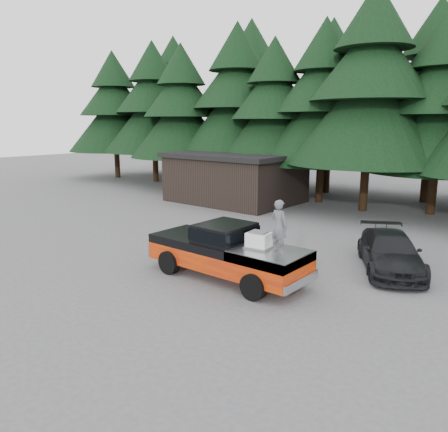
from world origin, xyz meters
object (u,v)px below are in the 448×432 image
Objects in this scene: parked_car at (390,252)px; pickup_truck at (227,259)px; man_on_bed at (279,226)px; utility_building at (235,177)px; air_compressor at (259,241)px.

pickup_truck is at bearing -161.91° from parked_car.
pickup_truck is 2.56m from man_on_bed.
pickup_truck is 0.71× the size of utility_building.
air_compressor is 0.43× the size of man_on_bed.
pickup_truck is at bearing 171.87° from air_compressor.
parked_car reaches higher than pickup_truck.
man_on_bed is 0.35× the size of parked_car.
parked_car is at bearing -103.53° from man_on_bed.
pickup_truck is 1.62m from air_compressor.
air_compressor is 0.15× the size of parked_car.
air_compressor is at bearing 14.31° from man_on_bed.
utility_building reaches higher than pickup_truck.
utility_building is (-9.06, 11.98, 1.00)m from pickup_truck.
utility_building reaches higher than air_compressor.
utility_building reaches higher than parked_car.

